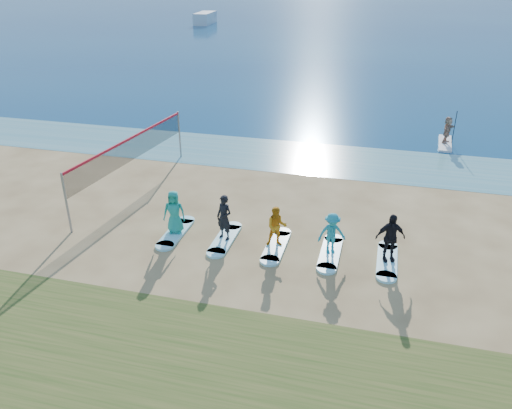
% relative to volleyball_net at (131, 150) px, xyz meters
% --- Properties ---
extents(ground, '(600.00, 600.00, 0.00)m').
position_rel_volleyball_net_xyz_m(ground, '(7.68, -4.44, -1.90)').
color(ground, tan).
rests_on(ground, ground).
extents(shallow_water, '(600.00, 600.00, 0.00)m').
position_rel_volleyball_net_xyz_m(shallow_water, '(7.68, 6.06, -1.90)').
color(shallow_water, teal).
rests_on(shallow_water, ground).
extents(volleyball_net, '(0.98, 9.05, 2.50)m').
position_rel_volleyball_net_xyz_m(volleyball_net, '(0.00, 0.00, 0.00)').
color(volleyball_net, gray).
rests_on(volleyball_net, ground).
extents(paddleboard, '(0.91, 3.04, 0.12)m').
position_rel_volleyball_net_xyz_m(paddleboard, '(14.49, 10.28, -1.84)').
color(paddleboard, silver).
rests_on(paddleboard, ground).
extents(paddleboarder, '(0.95, 1.47, 1.52)m').
position_rel_volleyball_net_xyz_m(paddleboarder, '(14.49, 10.28, -1.03)').
color(paddleboarder, tan).
rests_on(paddleboarder, paddleboard).
extents(boat_offshore_a, '(3.07, 7.14, 1.87)m').
position_rel_volleyball_net_xyz_m(boat_offshore_a, '(-20.74, 66.64, -1.90)').
color(boat_offshore_a, silver).
rests_on(boat_offshore_a, ground).
extents(surfboard_0, '(0.70, 2.20, 0.09)m').
position_rel_volleyball_net_xyz_m(surfboard_0, '(3.55, -3.55, -1.86)').
color(surfboard_0, '#A2F1FA').
rests_on(surfboard_0, ground).
extents(student_0, '(0.92, 0.69, 1.71)m').
position_rel_volleyball_net_xyz_m(student_0, '(3.55, -3.55, -0.96)').
color(student_0, teal).
rests_on(student_0, surfboard_0).
extents(surfboard_1, '(0.70, 2.20, 0.09)m').
position_rel_volleyball_net_xyz_m(surfboard_1, '(5.55, -3.55, -1.86)').
color(surfboard_1, '#A2F1FA').
rests_on(surfboard_1, ground).
extents(student_1, '(0.75, 0.63, 1.76)m').
position_rel_volleyball_net_xyz_m(student_1, '(5.55, -3.55, -0.94)').
color(student_1, black).
rests_on(student_1, surfboard_1).
extents(surfboard_2, '(0.70, 2.20, 0.09)m').
position_rel_volleyball_net_xyz_m(surfboard_2, '(7.55, -3.55, -1.86)').
color(surfboard_2, '#A2F1FA').
rests_on(surfboard_2, ground).
extents(student_2, '(0.87, 0.75, 1.54)m').
position_rel_volleyball_net_xyz_m(student_2, '(7.55, -3.55, -1.05)').
color(student_2, orange).
rests_on(student_2, surfboard_2).
extents(surfboard_3, '(0.70, 2.20, 0.09)m').
position_rel_volleyball_net_xyz_m(surfboard_3, '(9.55, -3.55, -1.86)').
color(surfboard_3, '#A2F1FA').
rests_on(surfboard_3, ground).
extents(student_3, '(1.14, 0.91, 1.55)m').
position_rel_volleyball_net_xyz_m(student_3, '(9.55, -3.55, -1.04)').
color(student_3, teal).
rests_on(student_3, surfboard_3).
extents(surfboard_4, '(0.70, 2.20, 0.09)m').
position_rel_volleyball_net_xyz_m(surfboard_4, '(11.55, -3.55, -1.86)').
color(surfboard_4, '#A2F1FA').
rests_on(surfboard_4, ground).
extents(student_4, '(1.13, 0.75, 1.78)m').
position_rel_volleyball_net_xyz_m(student_4, '(11.55, -3.55, -0.93)').
color(student_4, black).
rests_on(student_4, surfboard_4).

